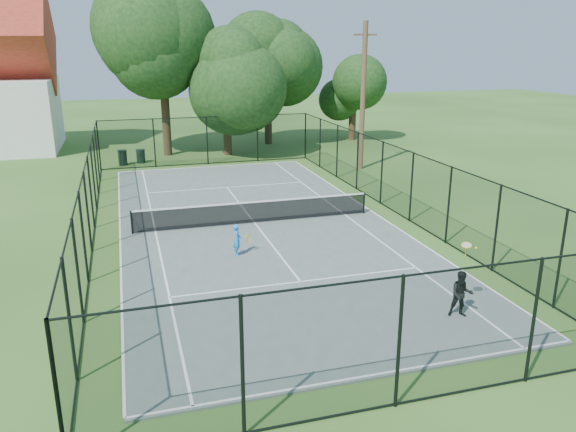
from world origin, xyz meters
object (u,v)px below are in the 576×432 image
object	(u,v)px
tennis_net	(254,211)
utility_pole	(363,96)
player_blue	(237,240)
player_black	(462,294)
trash_bin_left	(123,158)
trash_bin_right	(141,156)

from	to	relation	value
tennis_net	utility_pole	xyz separation A→B (m)	(8.74, 9.00, 3.78)
player_blue	player_black	world-z (taller)	player_black
trash_bin_left	player_black	xyz separation A→B (m)	(8.74, -24.06, 0.25)
utility_pole	player_blue	bearing A→B (deg)	-129.18
trash_bin_left	player_black	size ratio (longest dim) A/B	0.47
tennis_net	utility_pole	distance (m)	13.10
trash_bin_left	player_blue	world-z (taller)	player_blue
player_black	tennis_net	bearing A→B (deg)	109.72
tennis_net	player_black	size ratio (longest dim) A/B	4.98
player_black	trash_bin_left	bearing A→B (deg)	109.96
player_black	utility_pole	bearing A→B (deg)	74.61
trash_bin_left	utility_pole	world-z (taller)	utility_pole
tennis_net	player_black	bearing A→B (deg)	-70.28
player_blue	utility_pole	bearing A→B (deg)	50.82
trash_bin_right	utility_pole	bearing A→B (deg)	-23.52
player_blue	player_black	distance (m)	8.11
tennis_net	player_black	xyz separation A→B (m)	(3.54, -9.89, 0.15)
trash_bin_right	player_blue	xyz separation A→B (m)	(2.63, -18.07, 0.20)
utility_pole	player_blue	xyz separation A→B (m)	(-10.18, -12.50, -3.72)
tennis_net	trash_bin_right	distance (m)	15.13
tennis_net	player_black	distance (m)	10.50
tennis_net	trash_bin_right	world-z (taller)	tennis_net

